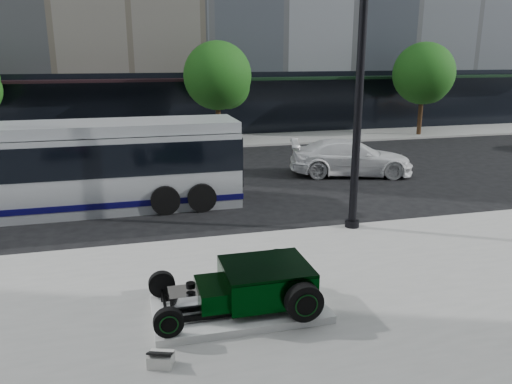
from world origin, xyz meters
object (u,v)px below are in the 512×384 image
object	(u,v)px
hot_rod	(255,284)
transit_bus	(57,167)
lamppost	(358,107)
white_sedan	(351,158)

from	to	relation	value
hot_rod	transit_bus	world-z (taller)	transit_bus
transit_bus	lamppost	bearing A→B (deg)	-26.42
hot_rod	white_sedan	bearing A→B (deg)	56.61
hot_rod	white_sedan	size ratio (longest dim) A/B	0.61
hot_rod	white_sedan	distance (m)	12.84
transit_bus	white_sedan	xyz separation A→B (m)	(11.64, 2.31, -0.73)
transit_bus	white_sedan	distance (m)	11.89
lamppost	white_sedan	bearing A→B (deg)	65.42
white_sedan	lamppost	bearing A→B (deg)	171.60
transit_bus	hot_rod	bearing A→B (deg)	-61.46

